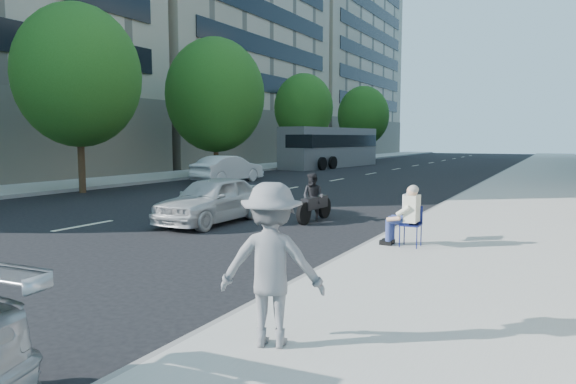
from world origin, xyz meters
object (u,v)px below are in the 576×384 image
Objects in this scene: seated_protester at (406,212)px; bus at (331,148)px; white_sedan_near at (212,200)px; jogger at (272,264)px; white_sedan_mid at (228,169)px; motorcycle at (314,200)px.

seated_protester is 32.85m from bus.
seated_protester reaches higher than white_sedan_near.
jogger reaches higher than white_sedan_mid.
white_sedan_near is at bearing -69.99° from jogger.
jogger is 0.40× the size of white_sedan_mid.
white_sedan_near is 0.32× the size of bus.
motorcycle is (-3.61, 8.63, -0.41)m from jogger.
jogger reaches higher than seated_protester.
motorcycle is 0.17× the size of bus.
motorcycle is at bearing 142.07° from white_sedan_mid.
bus reaches higher than jogger.
jogger is 0.15× the size of bus.
bus is at bearing 116.32° from seated_protester.
white_sedan_mid reaches higher than motorcycle.
white_sedan_near is at bearing 168.38° from seated_protester.
jogger is at bearing -48.55° from white_sedan_near.
motorcycle is 28.89m from bus.
white_sedan_mid is at bearing -79.16° from bus.
bus is at bearing -88.04° from jogger.
motorcycle is at bearing 32.88° from white_sedan_near.
bus is at bearing -79.32° from white_sedan_mid.
white_sedan_mid is at bearing 123.96° from white_sedan_near.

